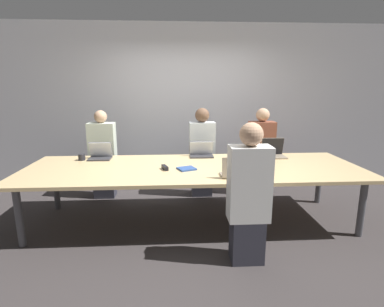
{
  "coord_description": "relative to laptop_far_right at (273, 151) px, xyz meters",
  "views": [
    {
      "loc": [
        -0.24,
        -3.66,
        1.74
      ],
      "look_at": [
        -0.01,
        0.1,
        0.89
      ],
      "focal_mm": 28.0,
      "sensor_mm": 36.0,
      "label": 1
    }
  ],
  "objects": [
    {
      "name": "ground_plane",
      "position": [
        -1.19,
        -0.49,
        -0.82
      ],
      "size": [
        24.0,
        24.0,
        0.0
      ],
      "primitive_type": "plane",
      "color": "#383333"
    },
    {
      "name": "curtain_wall",
      "position": [
        -1.19,
        1.26,
        0.58
      ],
      "size": [
        12.0,
        0.06,
        2.8
      ],
      "color": "#ADADB2",
      "rests_on": "ground_plane"
    },
    {
      "name": "conference_table",
      "position": [
        -1.19,
        -0.49,
        -0.12
      ],
      "size": [
        4.24,
        1.41,
        0.74
      ],
      "color": "#D6B77F",
      "rests_on": "ground_plane"
    },
    {
      "name": "laptop_far_right",
      "position": [
        0.0,
        0.0,
        0.0
      ],
      "size": [
        0.32,
        0.27,
        0.27
      ],
      "color": "gray",
      "rests_on": "conference_table"
    },
    {
      "name": "person_far_right",
      "position": [
        -0.03,
        0.51,
        -0.13
      ],
      "size": [
        0.4,
        0.24,
        1.4
      ],
      "color": "#2D2D38",
      "rests_on": "ground_plane"
    },
    {
      "name": "laptop_far_center",
      "position": [
        -1.04,
        0.08,
        -0.01
      ],
      "size": [
        0.34,
        0.22,
        0.22
      ],
      "color": "#333338",
      "rests_on": "conference_table"
    },
    {
      "name": "person_far_center",
      "position": [
        -0.99,
        0.48,
        -0.13
      ],
      "size": [
        0.4,
        0.24,
        1.41
      ],
      "color": "#2D2D38",
      "rests_on": "ground_plane"
    },
    {
      "name": "laptop_near_midright",
      "position": [
        -0.74,
        -0.96,
        -0.01
      ],
      "size": [
        0.33,
        0.23,
        0.24
      ],
      "rotation": [
        0.0,
        0.0,
        3.14
      ],
      "color": "gray",
      "rests_on": "conference_table"
    },
    {
      "name": "person_near_midright",
      "position": [
        -0.71,
        -1.43,
        -0.12
      ],
      "size": [
        0.4,
        0.24,
        1.41
      ],
      "rotation": [
        0.0,
        0.0,
        3.14
      ],
      "color": "#2D2D38",
      "rests_on": "ground_plane"
    },
    {
      "name": "laptop_far_left",
      "position": [
        -2.47,
        0.02,
        -0.01
      ],
      "size": [
        0.31,
        0.24,
        0.24
      ],
      "color": "#333338",
      "rests_on": "conference_table"
    },
    {
      "name": "person_far_left",
      "position": [
        -2.55,
        0.49,
        -0.15
      ],
      "size": [
        0.4,
        0.24,
        1.38
      ],
      "color": "#2D2D38",
      "rests_on": "ground_plane"
    },
    {
      "name": "cup_far_left",
      "position": [
        -2.7,
        -0.05,
        -0.03
      ],
      "size": [
        0.09,
        0.09,
        0.09
      ],
      "color": "#232328",
      "rests_on": "conference_table"
    },
    {
      "name": "stapler",
      "position": [
        -1.55,
        -0.6,
        -0.05
      ],
      "size": [
        0.09,
        0.16,
        0.05
      ],
      "rotation": [
        0.0,
        0.0,
        0.35
      ],
      "color": "black",
      "rests_on": "conference_table"
    },
    {
      "name": "notebook",
      "position": [
        -1.28,
        -0.61,
        -0.07
      ],
      "size": [
        0.26,
        0.24,
        0.02
      ],
      "rotation": [
        0.0,
        0.0,
        0.38
      ],
      "color": "#2D4C8C",
      "rests_on": "conference_table"
    }
  ]
}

